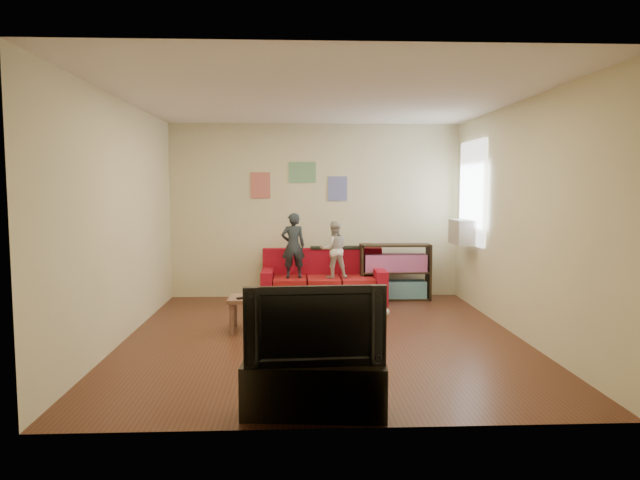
{
  "coord_description": "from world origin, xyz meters",
  "views": [
    {
      "loc": [
        -0.32,
        -6.42,
        1.72
      ],
      "look_at": [
        0.0,
        0.8,
        1.05
      ],
      "focal_mm": 32.0,
      "sensor_mm": 36.0,
      "label": 1
    }
  ],
  "objects_px": {
    "television": "(314,323)",
    "tv_stand": "(314,389)",
    "sofa": "(323,284)",
    "coffee_table": "(268,301)",
    "child_a": "(293,246)",
    "bookshelf": "(395,275)",
    "child_b": "(334,249)",
    "file_box": "(351,299)"
  },
  "relations": [
    {
      "from": "tv_stand",
      "to": "television",
      "type": "bearing_deg",
      "value": 4.92
    },
    {
      "from": "coffee_table",
      "to": "television",
      "type": "xyz_separation_m",
      "value": [
        0.47,
        -2.6,
        0.35
      ]
    },
    {
      "from": "coffee_table",
      "to": "bookshelf",
      "type": "relative_size",
      "value": 0.86
    },
    {
      "from": "child_a",
      "to": "file_box",
      "type": "bearing_deg",
      "value": 143.46
    },
    {
      "from": "tv_stand",
      "to": "coffee_table",
      "type": "bearing_deg",
      "value": 105.19
    },
    {
      "from": "sofa",
      "to": "television",
      "type": "distance_m",
      "value": 4.34
    },
    {
      "from": "sofa",
      "to": "file_box",
      "type": "distance_m",
      "value": 0.71
    },
    {
      "from": "child_a",
      "to": "bookshelf",
      "type": "height_order",
      "value": "child_a"
    },
    {
      "from": "coffee_table",
      "to": "file_box",
      "type": "height_order",
      "value": "coffee_table"
    },
    {
      "from": "child_a",
      "to": "bookshelf",
      "type": "bearing_deg",
      "value": -179.13
    },
    {
      "from": "coffee_table",
      "to": "file_box",
      "type": "xyz_separation_m",
      "value": [
        1.12,
        1.11,
        -0.2
      ]
    },
    {
      "from": "coffee_table",
      "to": "file_box",
      "type": "bearing_deg",
      "value": 44.71
    },
    {
      "from": "child_b",
      "to": "television",
      "type": "distance_m",
      "value": 4.17
    },
    {
      "from": "child_b",
      "to": "file_box",
      "type": "distance_m",
      "value": 0.81
    },
    {
      "from": "coffee_table",
      "to": "tv_stand",
      "type": "height_order",
      "value": "coffee_table"
    },
    {
      "from": "sofa",
      "to": "tv_stand",
      "type": "relative_size",
      "value": 1.69
    },
    {
      "from": "file_box",
      "to": "tv_stand",
      "type": "xyz_separation_m",
      "value": [
        -0.65,
        -3.71,
        0.05
      ]
    },
    {
      "from": "child_a",
      "to": "television",
      "type": "bearing_deg",
      "value": 83.89
    },
    {
      "from": "sofa",
      "to": "child_a",
      "type": "xyz_separation_m",
      "value": [
        -0.45,
        -0.16,
        0.6
      ]
    },
    {
      "from": "child_b",
      "to": "coffee_table",
      "type": "relative_size",
      "value": 0.92
    },
    {
      "from": "child_a",
      "to": "tv_stand",
      "type": "height_order",
      "value": "child_a"
    },
    {
      "from": "coffee_table",
      "to": "child_b",
      "type": "bearing_deg",
      "value": 59.64
    },
    {
      "from": "sofa",
      "to": "file_box",
      "type": "xyz_separation_m",
      "value": [
        0.36,
        -0.6,
        -0.11
      ]
    },
    {
      "from": "coffee_table",
      "to": "bookshelf",
      "type": "height_order",
      "value": "bookshelf"
    },
    {
      "from": "sofa",
      "to": "coffee_table",
      "type": "relative_size",
      "value": 2.0
    },
    {
      "from": "coffee_table",
      "to": "television",
      "type": "distance_m",
      "value": 2.67
    },
    {
      "from": "bookshelf",
      "to": "file_box",
      "type": "bearing_deg",
      "value": -136.94
    },
    {
      "from": "child_b",
      "to": "file_box",
      "type": "height_order",
      "value": "child_b"
    },
    {
      "from": "child_b",
      "to": "coffee_table",
      "type": "bearing_deg",
      "value": 52.75
    },
    {
      "from": "child_b",
      "to": "file_box",
      "type": "xyz_separation_m",
      "value": [
        0.22,
        -0.44,
        -0.65
      ]
    },
    {
      "from": "child_b",
      "to": "file_box",
      "type": "relative_size",
      "value": 1.9
    },
    {
      "from": "child_a",
      "to": "tv_stand",
      "type": "relative_size",
      "value": 0.89
    },
    {
      "from": "tv_stand",
      "to": "child_b",
      "type": "bearing_deg",
      "value": 88.92
    },
    {
      "from": "bookshelf",
      "to": "television",
      "type": "relative_size",
      "value": 1.02
    },
    {
      "from": "child_b",
      "to": "coffee_table",
      "type": "distance_m",
      "value": 1.85
    },
    {
      "from": "sofa",
      "to": "child_b",
      "type": "xyz_separation_m",
      "value": [
        0.15,
        -0.16,
        0.54
      ]
    },
    {
      "from": "tv_stand",
      "to": "bookshelf",
      "type": "bearing_deg",
      "value": 77.39
    },
    {
      "from": "sofa",
      "to": "tv_stand",
      "type": "bearing_deg",
      "value": -93.82
    },
    {
      "from": "child_a",
      "to": "bookshelf",
      "type": "distance_m",
      "value": 1.65
    },
    {
      "from": "file_box",
      "to": "coffee_table",
      "type": "bearing_deg",
      "value": -135.29
    },
    {
      "from": "sofa",
      "to": "tv_stand",
      "type": "distance_m",
      "value": 4.32
    },
    {
      "from": "television",
      "to": "tv_stand",
      "type": "bearing_deg",
      "value": 176.99
    }
  ]
}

